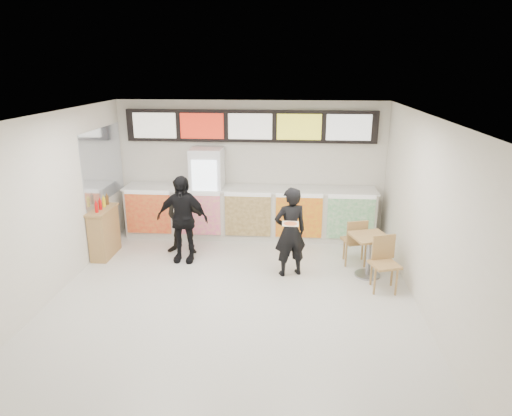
# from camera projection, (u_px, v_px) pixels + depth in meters

# --- Properties ---
(floor) EXTENTS (7.00, 7.00, 0.00)m
(floor) POSITION_uv_depth(u_px,v_px,m) (232.00, 304.00, 7.43)
(floor) COLOR beige
(floor) RESTS_ON ground
(ceiling) EXTENTS (7.00, 7.00, 0.00)m
(ceiling) POSITION_uv_depth(u_px,v_px,m) (229.00, 117.00, 6.54)
(ceiling) COLOR white
(ceiling) RESTS_ON wall_back
(wall_back) EXTENTS (6.00, 0.00, 6.00)m
(wall_back) POSITION_uv_depth(u_px,v_px,m) (251.00, 168.00, 10.32)
(wall_back) COLOR silver
(wall_back) RESTS_ON floor
(wall_left) EXTENTS (0.00, 7.00, 7.00)m
(wall_left) POSITION_uv_depth(u_px,v_px,m) (42.00, 212.00, 7.21)
(wall_left) COLOR silver
(wall_left) RESTS_ON floor
(wall_right) EXTENTS (0.00, 7.00, 7.00)m
(wall_right) POSITION_uv_depth(u_px,v_px,m) (431.00, 222.00, 6.76)
(wall_right) COLOR silver
(wall_right) RESTS_ON floor
(service_counter) EXTENTS (5.56, 0.77, 1.14)m
(service_counter) POSITION_uv_depth(u_px,v_px,m) (249.00, 212.00, 10.21)
(service_counter) COLOR silver
(service_counter) RESTS_ON floor
(menu_board) EXTENTS (5.50, 0.14, 0.70)m
(menu_board) POSITION_uv_depth(u_px,v_px,m) (250.00, 126.00, 9.95)
(menu_board) COLOR black
(menu_board) RESTS_ON wall_back
(drinks_fridge) EXTENTS (0.70, 0.67, 2.00)m
(drinks_fridge) POSITION_uv_depth(u_px,v_px,m) (208.00, 193.00, 10.16)
(drinks_fridge) COLOR white
(drinks_fridge) RESTS_ON floor
(mirror_panel) EXTENTS (0.01, 2.00, 1.50)m
(mirror_panel) POSITION_uv_depth(u_px,v_px,m) (103.00, 164.00, 9.47)
(mirror_panel) COLOR #B2B7BF
(mirror_panel) RESTS_ON wall_left
(customer_main) EXTENTS (0.71, 0.60, 1.67)m
(customer_main) POSITION_uv_depth(u_px,v_px,m) (290.00, 232.00, 8.24)
(customer_main) COLOR black
(customer_main) RESTS_ON floor
(customer_left) EXTENTS (0.78, 0.61, 1.60)m
(customer_left) POSITION_uv_depth(u_px,v_px,m) (184.00, 216.00, 9.23)
(customer_left) COLOR black
(customer_left) RESTS_ON floor
(customer_mid) EXTENTS (1.04, 0.49, 1.73)m
(customer_mid) POSITION_uv_depth(u_px,v_px,m) (182.00, 219.00, 8.85)
(customer_mid) COLOR black
(customer_mid) RESTS_ON floor
(pizza_slice) EXTENTS (0.36, 0.36, 0.02)m
(pizza_slice) POSITION_uv_depth(u_px,v_px,m) (290.00, 223.00, 7.72)
(pizza_slice) COLOR beige
(pizza_slice) RESTS_ON customer_main
(cafe_table) EXTENTS (0.92, 1.66, 0.94)m
(cafe_table) POSITION_uv_depth(u_px,v_px,m) (369.00, 248.00, 8.27)
(cafe_table) COLOR #9F7548
(cafe_table) RESTS_ON floor
(condiment_ledge) EXTENTS (0.36, 0.89, 1.19)m
(condiment_ledge) POSITION_uv_depth(u_px,v_px,m) (104.00, 232.00, 9.19)
(condiment_ledge) COLOR #9F7548
(condiment_ledge) RESTS_ON floor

